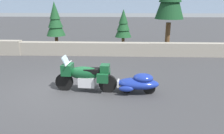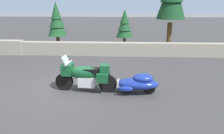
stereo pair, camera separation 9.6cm
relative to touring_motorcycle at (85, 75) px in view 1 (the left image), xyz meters
The scene contains 6 objects.
ground_plane 1.13m from the touring_motorcycle, behind, with size 80.00×80.00×0.00m, color #38383A.
stone_guard_wall 5.75m from the touring_motorcycle, 103.01° to the left, with size 24.00×0.61×0.90m.
touring_motorcycle is the anchor object (origin of this frame).
car_shaped_trailer 1.95m from the touring_motorcycle, ahead, with size 2.22×0.83×0.76m.
pine_tree_secondary 7.47m from the touring_motorcycle, 114.20° to the left, with size 1.23×1.23×3.24m.
pine_tree_far_right 7.54m from the touring_motorcycle, 78.97° to the left, with size 1.13×1.13×2.75m.
Camera 1 is at (2.24, -7.61, 3.23)m, focal length 34.89 mm.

